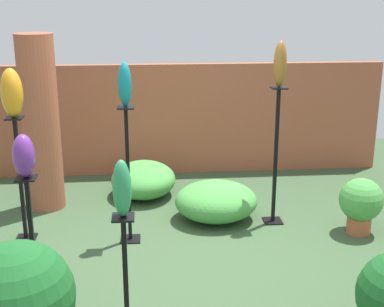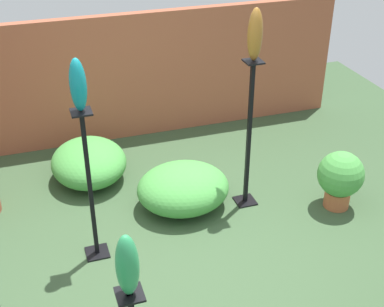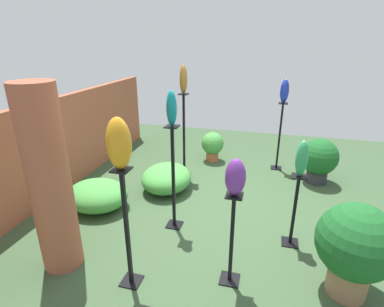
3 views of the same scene
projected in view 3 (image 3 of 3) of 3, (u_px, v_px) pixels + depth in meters
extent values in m
plane|color=#385133|center=(215.00, 206.00, 4.49)|extent=(8.00, 8.00, 0.00)
cube|color=#9E5138|center=(62.00, 144.00, 4.84)|extent=(5.60, 0.12, 1.51)
cylinder|color=#9E5138|center=(50.00, 182.00, 3.02)|extent=(0.42, 0.42, 2.00)
cube|color=black|center=(229.00, 279.00, 3.12)|extent=(0.20, 0.20, 0.01)
cube|color=black|center=(232.00, 240.00, 2.94)|extent=(0.04, 0.04, 1.01)
cube|color=black|center=(234.00, 195.00, 2.77)|extent=(0.16, 0.16, 0.02)
cube|color=black|center=(290.00, 242.00, 3.69)|extent=(0.20, 0.20, 0.01)
cube|color=black|center=(294.00, 211.00, 3.52)|extent=(0.04, 0.04, 0.91)
cube|color=black|center=(299.00, 176.00, 3.36)|extent=(0.16, 0.16, 0.01)
cube|color=black|center=(276.00, 168.00, 5.80)|extent=(0.20, 0.20, 0.01)
cube|color=black|center=(279.00, 137.00, 5.58)|extent=(0.04, 0.04, 1.28)
cube|color=black|center=(283.00, 103.00, 5.35)|extent=(0.16, 0.16, 0.02)
cube|color=black|center=(184.00, 175.00, 5.51)|extent=(0.20, 0.20, 0.01)
cube|color=black|center=(184.00, 136.00, 5.24)|extent=(0.04, 0.04, 1.50)
cube|color=black|center=(184.00, 94.00, 4.98)|extent=(0.16, 0.16, 0.02)
cube|color=black|center=(174.00, 225.00, 4.03)|extent=(0.20, 0.20, 0.01)
cube|color=black|center=(173.00, 179.00, 3.79)|extent=(0.04, 0.04, 1.39)
cube|color=black|center=(172.00, 126.00, 3.54)|extent=(0.16, 0.16, 0.02)
cube|color=black|center=(132.00, 281.00, 3.10)|extent=(0.20, 0.20, 0.01)
cube|color=black|center=(127.00, 230.00, 2.87)|extent=(0.04, 0.04, 1.28)
cube|color=black|center=(121.00, 170.00, 2.64)|extent=(0.16, 0.16, 0.02)
ellipsoid|color=#6B2D8C|center=(235.00, 177.00, 2.70)|extent=(0.18, 0.19, 0.36)
ellipsoid|color=#2D9356|center=(302.00, 159.00, 3.28)|extent=(0.13, 0.13, 0.42)
ellipsoid|color=#192D9E|center=(285.00, 91.00, 5.27)|extent=(0.14, 0.15, 0.42)
ellipsoid|color=brown|center=(183.00, 79.00, 4.89)|extent=(0.13, 0.13, 0.47)
ellipsoid|color=#0F727A|center=(172.00, 108.00, 3.46)|extent=(0.13, 0.12, 0.42)
ellipsoid|color=orange|center=(119.00, 144.00, 2.56)|extent=(0.21, 0.22, 0.47)
cylinder|color=#936B4C|center=(347.00, 280.00, 2.93)|extent=(0.38, 0.38, 0.29)
sphere|color=#195923|center=(356.00, 242.00, 2.76)|extent=(0.73, 0.73, 0.73)
cylinder|color=#2D2D33|center=(316.00, 176.00, 5.21)|extent=(0.34, 0.34, 0.21)
sphere|color=#195923|center=(320.00, 157.00, 5.08)|extent=(0.62, 0.62, 0.62)
cylinder|color=#B25B38|center=(212.00, 156.00, 6.15)|extent=(0.25, 0.25, 0.18)
sphere|color=#479942|center=(213.00, 143.00, 6.04)|extent=(0.45, 0.45, 0.45)
ellipsoid|color=#479942|center=(166.00, 178.00, 4.91)|extent=(0.91, 0.81, 0.43)
ellipsoid|color=#479942|center=(97.00, 195.00, 4.38)|extent=(0.79, 0.92, 0.42)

